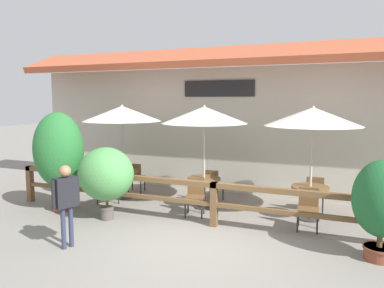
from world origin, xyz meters
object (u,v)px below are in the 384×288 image
object	(u,v)px
dining_table_near	(123,176)
patio_umbrella_far	(313,117)
dining_table_middle	(204,184)
patio_umbrella_near	(122,114)
chair_near_wallside	(136,176)
chair_far_streetside	(308,207)
chair_near_streetside	(110,185)
chair_middle_streetside	(195,195)
chair_middle_wallside	(213,183)
potted_plant_entrance_palm	(106,175)
potted_plant_broad_leaf	(59,151)
dining_table_far	(310,193)
pedestrian	(66,195)
potted_plant_small_flowering	(382,202)
patio_umbrella_middle	(204,115)
chair_far_wallside	(315,192)

from	to	relation	value
dining_table_near	patio_umbrella_far	distance (m)	5.18
dining_table_middle	patio_umbrella_near	bearing A→B (deg)	178.69
chair_near_wallside	chair_far_streetside	distance (m)	5.12
chair_near_streetside	chair_middle_streetside	bearing A→B (deg)	11.24
chair_middle_streetside	dining_table_near	bearing A→B (deg)	150.79
dining_table_middle	chair_far_streetside	size ratio (longest dim) A/B	0.95
chair_middle_wallside	potted_plant_entrance_palm	world-z (taller)	potted_plant_entrance_palm
chair_middle_streetside	chair_middle_wallside	distance (m)	1.26
patio_umbrella_near	dining_table_middle	xyz separation A→B (m)	(2.38, -0.05, -1.70)
chair_near_streetside	chair_far_streetside	bearing A→B (deg)	11.31
dining_table_near	chair_middle_wallside	size ratio (longest dim) A/B	0.95
chair_middle_wallside	potted_plant_broad_leaf	size ratio (longest dim) A/B	0.36
chair_near_streetside	dining_table_middle	distance (m)	2.45
dining_table_far	potted_plant_entrance_palm	world-z (taller)	potted_plant_entrance_palm
chair_middle_wallside	dining_table_far	xyz separation A→B (m)	(2.51, -0.60, 0.12)
potted_plant_broad_leaf	pedestrian	world-z (taller)	potted_plant_broad_leaf
chair_near_streetside	potted_plant_small_flowering	bearing A→B (deg)	1.48
chair_near_streetside	chair_near_wallside	distance (m)	1.30
chair_middle_streetside	pedestrian	xyz separation A→B (m)	(-1.42, -2.69, 0.49)
dining_table_middle	chair_middle_streetside	distance (m)	0.64
patio_umbrella_middle	chair_middle_streetside	bearing A→B (deg)	-88.32
patio_umbrella_near	dining_table_far	distance (m)	5.18
patio_umbrella_near	chair_near_streetside	bearing A→B (deg)	-90.16
chair_near_streetside	chair_middle_wallside	bearing A→B (deg)	39.22
chair_middle_wallside	potted_plant_broad_leaf	bearing A→B (deg)	39.21
potted_plant_entrance_palm	potted_plant_small_flowering	bearing A→B (deg)	-0.72
chair_near_streetside	patio_umbrella_far	bearing A→B (deg)	19.38
chair_near_wallside	patio_umbrella_far	world-z (taller)	patio_umbrella_far
chair_middle_streetside	chair_middle_wallside	world-z (taller)	same
dining_table_near	potted_plant_entrance_palm	xyz separation A→B (m)	(0.67, -1.74, 0.42)
dining_table_near	chair_far_wallside	world-z (taller)	chair_far_wallside
dining_table_near	chair_near_wallside	size ratio (longest dim) A/B	0.95
dining_table_middle	potted_plant_broad_leaf	size ratio (longest dim) A/B	0.34
patio_umbrella_far	chair_far_wallside	world-z (taller)	patio_umbrella_far
chair_middle_wallside	potted_plant_small_flowering	world-z (taller)	potted_plant_small_flowering
dining_table_far	dining_table_near	bearing A→B (deg)	179.72
patio_umbrella_near	chair_middle_wallside	world-z (taller)	patio_umbrella_near
chair_middle_streetside	potted_plant_entrance_palm	xyz separation A→B (m)	(-1.72, -1.05, 0.54)
dining_table_far	chair_far_wallside	world-z (taller)	chair_far_wallside
potted_plant_entrance_palm	pedestrian	world-z (taller)	potted_plant_entrance_palm
dining_table_near	chair_far_wallside	bearing A→B (deg)	7.70
chair_near_wallside	dining_table_near	bearing A→B (deg)	77.85
potted_plant_entrance_palm	chair_near_wallside	bearing A→B (deg)	105.89
chair_middle_wallside	chair_far_streetside	world-z (taller)	same
chair_middle_wallside	patio_umbrella_middle	bearing A→B (deg)	93.05
chair_far_wallside	potted_plant_small_flowering	bearing A→B (deg)	113.59
chair_near_streetside	chair_near_wallside	size ratio (longest dim) A/B	1.00
patio_umbrella_near	chair_far_streetside	xyz separation A→B (m)	(4.92, -0.72, -1.82)
patio_umbrella_near	chair_far_wallside	distance (m)	5.32
patio_umbrella_middle	chair_middle_wallside	bearing A→B (deg)	88.90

